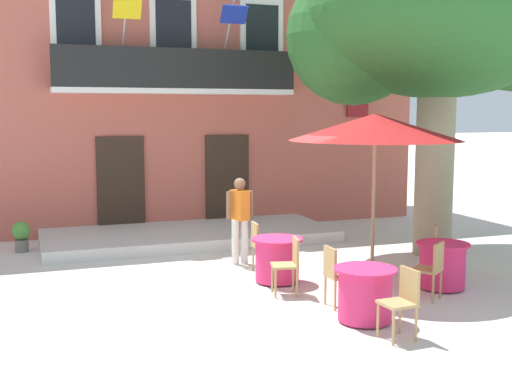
# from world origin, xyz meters

# --- Properties ---
(ground_plane) EXTENTS (120.00, 120.00, 0.00)m
(ground_plane) POSITION_xyz_m (0.00, 0.00, 0.00)
(ground_plane) COLOR silver
(building_facade) EXTENTS (13.00, 5.09, 7.50)m
(building_facade) POSITION_xyz_m (-0.50, 6.99, 3.75)
(building_facade) COLOR #BC5B4C
(building_facade) RESTS_ON ground
(entrance_step_platform) EXTENTS (6.36, 2.67, 0.25)m
(entrance_step_platform) POSITION_xyz_m (-0.51, 3.66, 0.12)
(entrance_step_platform) COLOR silver
(entrance_step_platform) RESTS_ON ground
(plane_tree) EXTENTS (5.57, 4.89, 6.40)m
(plane_tree) POSITION_xyz_m (3.74, 0.78, 4.62)
(plane_tree) COLOR gray
(plane_tree) RESTS_ON ground
(cafe_table_near_tree) EXTENTS (0.86, 0.86, 0.76)m
(cafe_table_near_tree) POSITION_xyz_m (0.41, -2.60, 0.39)
(cafe_table_near_tree) COLOR #E52D66
(cafe_table_near_tree) RESTS_ON ground
(cafe_chair_near_tree_0) EXTENTS (0.41, 0.41, 0.91)m
(cafe_chair_near_tree_0) POSITION_xyz_m (0.35, -1.85, 0.53)
(cafe_chair_near_tree_0) COLOR tan
(cafe_chair_near_tree_0) RESTS_ON ground
(cafe_chair_near_tree_1) EXTENTS (0.42, 0.42, 0.91)m
(cafe_chair_near_tree_1) POSITION_xyz_m (0.52, -3.34, 0.53)
(cafe_chair_near_tree_1) COLOR tan
(cafe_chair_near_tree_1) RESTS_ON ground
(cafe_table_middle) EXTENTS (0.86, 0.86, 0.76)m
(cafe_table_middle) POSITION_xyz_m (0.04, -0.25, 0.39)
(cafe_table_middle) COLOR #E52D66
(cafe_table_middle) RESTS_ON ground
(cafe_chair_middle_0) EXTENTS (0.48, 0.48, 0.91)m
(cafe_chair_middle_0) POSITION_xyz_m (-0.05, -1.00, 0.53)
(cafe_chair_middle_0) COLOR tan
(cafe_chair_middle_0) RESTS_ON ground
(cafe_chair_middle_1) EXTENTS (0.43, 0.43, 0.91)m
(cafe_chair_middle_1) POSITION_xyz_m (0.02, 0.50, 0.53)
(cafe_chair_middle_1) COLOR tan
(cafe_chair_middle_1) RESTS_ON ground
(cafe_table_front) EXTENTS (0.86, 0.86, 0.76)m
(cafe_table_front) POSITION_xyz_m (2.44, -1.54, 0.39)
(cafe_table_front) COLOR #E52D66
(cafe_table_front) RESTS_ON ground
(cafe_chair_front_0) EXTENTS (0.56, 0.56, 0.91)m
(cafe_chair_front_0) POSITION_xyz_m (1.87, -2.04, 0.53)
(cafe_chair_front_0) COLOR tan
(cafe_chair_front_0) RESTS_ON ground
(cafe_chair_front_1) EXTENTS (0.56, 0.56, 0.91)m
(cafe_chair_front_1) POSITION_xyz_m (2.85, -0.91, 0.53)
(cafe_chair_front_1) COLOR tan
(cafe_chair_front_1) RESTS_ON ground
(cafe_umbrella) EXTENTS (2.90, 2.90, 2.85)m
(cafe_umbrella) POSITION_xyz_m (1.62, -0.69, 2.61)
(cafe_umbrella) COLOR #997A56
(cafe_umbrella) RESTS_ON ground
(ground_planter_left) EXTENTS (0.36, 0.36, 0.63)m
(ground_planter_left) POSITION_xyz_m (-4.03, 3.75, 0.35)
(ground_planter_left) COLOR slate
(ground_planter_left) RESTS_ON ground
(pedestrian_near_entrance) EXTENTS (0.53, 0.39, 1.65)m
(pedestrian_near_entrance) POSITION_xyz_m (-0.14, 1.20, 0.93)
(pedestrian_near_entrance) COLOR silver
(pedestrian_near_entrance) RESTS_ON ground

